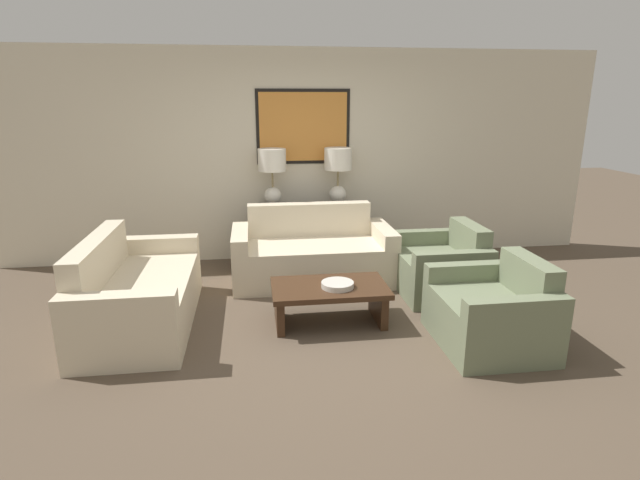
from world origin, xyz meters
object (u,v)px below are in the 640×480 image
object	(u,v)px
console_table	(306,233)
decorative_bowl	(337,285)
coffee_table	(329,295)
armchair_near_camera	(492,314)
armchair_near_back_wall	(441,268)
table_lamp_right	(338,168)
table_lamp_left	(272,169)
couch_by_back_wall	(312,255)
couch_by_side	(137,294)

from	to	relation	value
console_table	decorative_bowl	distance (m)	1.94
coffee_table	decorative_bowl	bearing A→B (deg)	-40.14
armchair_near_camera	armchair_near_back_wall	bearing A→B (deg)	90.00
table_lamp_right	decorative_bowl	distance (m)	2.13
table_lamp_left	couch_by_back_wall	distance (m)	1.22
table_lamp_left	coffee_table	xyz separation A→B (m)	(0.43, -1.89, -0.93)
armchair_near_back_wall	couch_by_back_wall	bearing A→B (deg)	156.24
table_lamp_left	coffee_table	world-z (taller)	table_lamp_left
couch_by_side	coffee_table	world-z (taller)	couch_by_side
coffee_table	decorative_bowl	world-z (taller)	decorative_bowl
console_table	table_lamp_right	xyz separation A→B (m)	(0.41, 0.00, 0.83)
console_table	armchair_near_camera	bearing A→B (deg)	-61.93
couch_by_side	couch_by_back_wall	bearing A→B (deg)	29.09
coffee_table	armchair_near_back_wall	size ratio (longest dim) A/B	1.09
table_lamp_left	couch_by_side	bearing A→B (deg)	-128.67
table_lamp_left	armchair_near_camera	world-z (taller)	table_lamp_left
console_table	armchair_near_back_wall	world-z (taller)	armchair_near_back_wall
console_table	coffee_table	xyz separation A→B (m)	(0.02, -1.89, -0.10)
table_lamp_left	armchair_near_back_wall	world-z (taller)	table_lamp_left
table_lamp_right	couch_by_back_wall	bearing A→B (deg)	-120.35
armchair_near_camera	couch_by_back_wall	bearing A→B (deg)	126.60
table_lamp_right	coffee_table	xyz separation A→B (m)	(-0.40, -1.89, -0.93)
couch_by_back_wall	coffee_table	xyz separation A→B (m)	(0.02, -1.19, -0.02)
couch_by_back_wall	armchair_near_back_wall	bearing A→B (deg)	-23.76
table_lamp_right	armchair_near_camera	size ratio (longest dim) A/B	0.72
armchair_near_back_wall	armchair_near_camera	distance (m)	1.20
decorative_bowl	armchair_near_camera	world-z (taller)	armchair_near_camera
decorative_bowl	armchair_near_back_wall	bearing A→B (deg)	27.79
couch_by_side	armchair_near_back_wall	size ratio (longest dim) A/B	1.84
coffee_table	decorative_bowl	xyz separation A→B (m)	(0.07, -0.06, 0.13)
couch_by_side	table_lamp_left	bearing A→B (deg)	51.33
couch_by_back_wall	armchair_near_back_wall	xyz separation A→B (m)	(1.33, -0.58, -0.02)
couch_by_back_wall	decorative_bowl	size ratio (longest dim) A/B	6.07
console_table	decorative_bowl	world-z (taller)	console_table
decorative_bowl	table_lamp_right	bearing A→B (deg)	80.37
table_lamp_right	couch_by_side	distance (m)	2.88
console_table	couch_by_side	size ratio (longest dim) A/B	0.69
coffee_table	armchair_near_camera	bearing A→B (deg)	-24.63
console_table	couch_by_back_wall	size ratio (longest dim) A/B	0.69
coffee_table	couch_by_side	bearing A→B (deg)	173.22
armchair_near_back_wall	armchair_near_camera	size ratio (longest dim) A/B	1.00
armchair_near_camera	table_lamp_left	bearing A→B (deg)	124.93
coffee_table	decorative_bowl	size ratio (longest dim) A/B	3.58
armchair_near_camera	coffee_table	bearing A→B (deg)	155.37
table_lamp_left	coffee_table	size ratio (longest dim) A/B	0.67
table_lamp_left	decorative_bowl	world-z (taller)	table_lamp_left
table_lamp_right	decorative_bowl	bearing A→B (deg)	-99.63
table_lamp_left	armchair_near_camera	distance (m)	3.17
decorative_bowl	armchair_near_camera	distance (m)	1.37
table_lamp_left	couch_by_side	world-z (taller)	table_lamp_left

